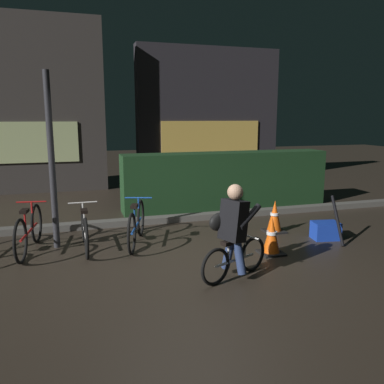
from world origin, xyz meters
TOP-DOWN VIEW (x-y plane):
  - ground_plane at (0.00, 0.00)m, footprint 40.00×40.00m
  - sidewalk_curb at (0.00, 2.20)m, footprint 12.00×0.24m
  - hedge_row at (1.80, 3.10)m, footprint 4.80×0.70m
  - storefront_left at (-3.17, 6.50)m, footprint 5.13×0.54m
  - storefront_right at (2.80, 7.20)m, footprint 4.75×0.54m
  - street_post at (-1.90, 1.20)m, footprint 0.10×0.10m
  - parked_bike_left_mid at (-2.29, 1.08)m, footprint 0.46×1.62m
  - parked_bike_center_left at (-1.46, 0.97)m, footprint 0.46×1.55m
  - parked_bike_center_right at (-0.64, 0.97)m, footprint 0.57×1.55m
  - traffic_cone_near at (1.26, -0.10)m, footprint 0.36×0.36m
  - traffic_cone_far at (1.88, 0.94)m, footprint 0.36×0.36m
  - blue_crate at (2.51, 0.30)m, footprint 0.49×0.39m
  - cyclist at (0.32, -0.78)m, footprint 1.10×0.56m
  - closed_umbrella at (2.55, 0.05)m, footprint 0.07×0.43m

SIDE VIEW (x-z plane):
  - ground_plane at x=0.00m, z-range 0.00..0.00m
  - sidewalk_curb at x=0.00m, z-range 0.00..0.12m
  - blue_crate at x=2.51m, z-range 0.00..0.30m
  - traffic_cone_near at x=1.26m, z-range -0.01..0.57m
  - traffic_cone_far at x=1.88m, z-range -0.01..0.58m
  - parked_bike_center_left at x=-1.46m, z-range -0.03..0.69m
  - parked_bike_center_right at x=-0.64m, z-range -0.03..0.71m
  - parked_bike_left_mid at x=-2.29m, z-range -0.03..0.72m
  - closed_umbrella at x=2.55m, z-range 0.00..0.78m
  - cyclist at x=0.32m, z-range 0.01..1.25m
  - hedge_row at x=1.80m, z-range 0.00..1.28m
  - street_post at x=-1.90m, z-range 0.00..2.77m
  - storefront_right at x=2.80m, z-range -0.01..4.27m
  - storefront_left at x=-3.17m, z-range -0.01..4.76m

